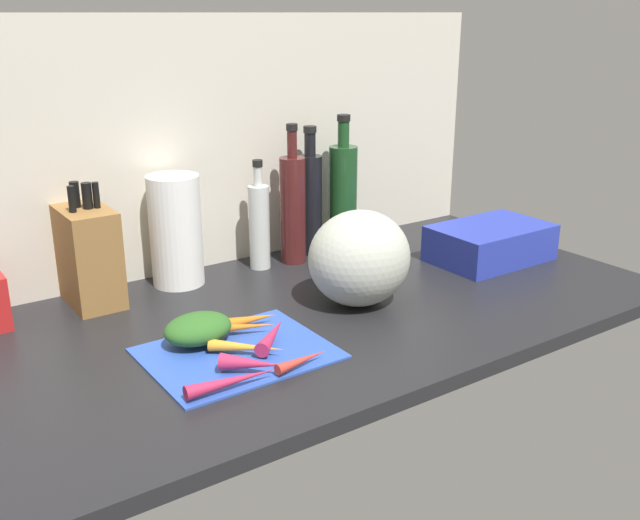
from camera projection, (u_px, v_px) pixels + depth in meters
ground_plane at (281, 322)px, 151.38cm from camera, size 170.00×80.00×3.00cm
wall_back at (193, 146)px, 171.06cm from camera, size 170.00×3.00×60.00cm
cutting_board at (237, 352)px, 133.55cm from camera, size 33.19×26.59×0.80cm
carrot_0 at (232, 328)px, 139.61cm from camera, size 16.53×9.42×2.77cm
carrot_1 at (252, 319)px, 143.95cm from camera, size 10.64×3.69×2.37cm
carrot_2 at (251, 363)px, 124.98cm from camera, size 10.17×9.69×3.12cm
carrot_3 at (302, 360)px, 127.34cm from camera, size 11.31×3.36×2.03cm
carrot_4 at (232, 381)px, 119.66cm from camera, size 16.36×3.62×2.50cm
carrot_5 at (272, 335)px, 136.25cm from camera, size 11.89×11.29×2.87cm
carrot_6 at (247, 347)px, 131.89cm from camera, size 11.96×11.36×2.36cm
carrot_greens_pile at (198, 329)px, 135.76cm from camera, size 13.19×10.15×5.58cm
winter_squash at (359, 258)px, 153.77cm from camera, size 22.59×20.57×20.71cm
knife_block at (89, 255)px, 153.92cm from camera, size 10.01×16.61×26.68cm
paper_towel_roll at (176, 231)px, 164.47cm from camera, size 11.87×11.87×25.64cm
bottle_0 at (259, 225)px, 175.59cm from camera, size 5.09×5.09×26.97cm
bottle_1 at (293, 208)px, 178.97cm from camera, size 6.43×6.43×34.83cm
bottle_2 at (310, 201)px, 185.83cm from camera, size 6.15×6.15×33.18cm
bottle_3 at (343, 196)px, 188.38cm from camera, size 7.41×7.41×35.63cm
dish_rack at (491, 243)px, 182.88cm from camera, size 29.48×19.35×9.13cm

